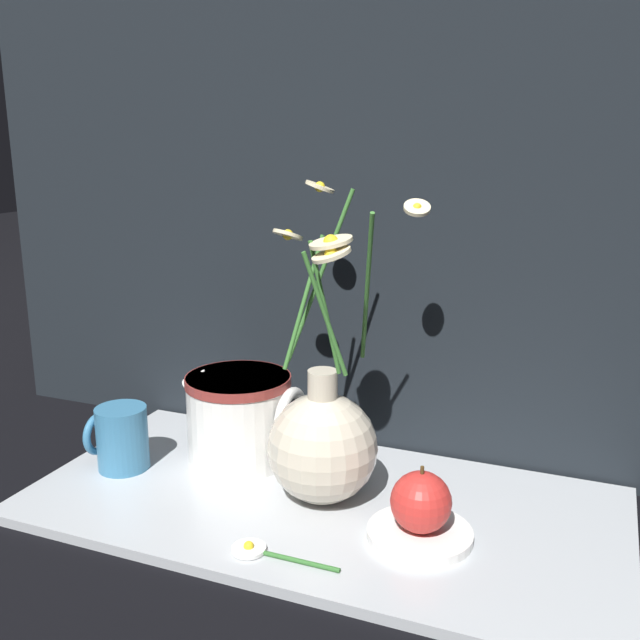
% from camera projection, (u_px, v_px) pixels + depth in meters
% --- Properties ---
extents(ground_plane, '(6.00, 6.00, 0.00)m').
position_uv_depth(ground_plane, '(321.00, 509.00, 0.84)').
color(ground_plane, black).
extents(shelf, '(0.69, 0.34, 0.01)m').
position_uv_depth(shelf, '(321.00, 505.00, 0.84)').
color(shelf, '#B2B7BC').
rests_on(shelf, ground_plane).
extents(backdrop_wall, '(1.19, 0.02, 1.10)m').
position_uv_depth(backdrop_wall, '(378.00, 32.00, 0.87)').
color(backdrop_wall, black).
rests_on(backdrop_wall, ground_plane).
extents(vase_with_flowers, '(0.19, 0.16, 0.37)m').
position_uv_depth(vase_with_flowers, '(320.00, 441.00, 0.82)').
color(vase_with_flowers, beige).
rests_on(vase_with_flowers, shelf).
extents(yellow_mug, '(0.08, 0.07, 0.08)m').
position_uv_depth(yellow_mug, '(120.00, 438.00, 0.91)').
color(yellow_mug, teal).
rests_on(yellow_mug, shelf).
extents(ceramic_pitcher, '(0.16, 0.14, 0.13)m').
position_uv_depth(ceramic_pitcher, '(240.00, 414.00, 0.93)').
color(ceramic_pitcher, white).
rests_on(ceramic_pitcher, shelf).
extents(saucer_plate, '(0.11, 0.11, 0.01)m').
position_uv_depth(saucer_plate, '(420.00, 534.00, 0.75)').
color(saucer_plate, white).
rests_on(saucer_plate, shelf).
extents(orange_fruit, '(0.06, 0.06, 0.07)m').
position_uv_depth(orange_fruit, '(421.00, 502.00, 0.75)').
color(orange_fruit, red).
rests_on(orange_fruit, saucer_plate).
extents(loose_daisy, '(0.12, 0.04, 0.01)m').
position_uv_depth(loose_daisy, '(261.00, 551.00, 0.73)').
color(loose_daisy, '#336B2D').
rests_on(loose_daisy, shelf).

